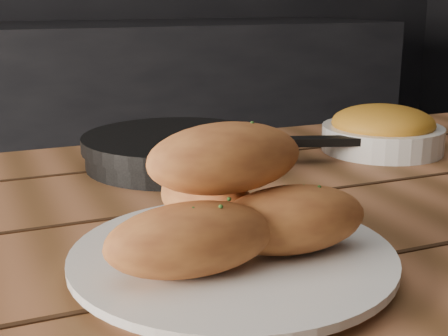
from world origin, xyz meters
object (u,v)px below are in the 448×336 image
Objects in this scene: table at (258,310)px; bowl at (383,131)px; plate at (233,259)px; skillet at (178,149)px; bread_rolls at (229,205)px.

bowl reaches higher than table.
plate reaches higher than table.
bread_rolls is at bearing -101.68° from skillet.
bowl reaches higher than plate.
plate is (-0.06, -0.07, 0.10)m from table.
bread_rolls is (-0.01, -0.00, 0.05)m from plate.
table is 0.31m from skillet.
table is at bearing -91.68° from skillet.
table is 0.14m from plate.
table is 8.62× the size of bowl.
bowl is (0.40, 0.32, 0.02)m from plate.
plate is 0.37m from skillet.
bowl is (0.34, 0.25, 0.12)m from table.
skillet reaches higher than plate.
bread_rolls is 0.37m from skillet.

